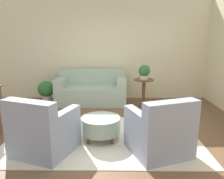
# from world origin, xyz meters

# --- Properties ---
(ground_plane) EXTENTS (16.00, 16.00, 0.00)m
(ground_plane) POSITION_xyz_m (0.00, 0.00, 0.00)
(ground_plane) COLOR brown
(wall_back) EXTENTS (9.38, 0.12, 2.80)m
(wall_back) POSITION_xyz_m (0.00, 2.75, 1.40)
(wall_back) COLOR beige
(wall_back) RESTS_ON ground_plane
(rug) EXTENTS (3.33, 2.01, 0.01)m
(rug) POSITION_xyz_m (0.00, 0.00, 0.01)
(rug) COLOR beige
(rug) RESTS_ON ground_plane
(couch) EXTENTS (1.83, 0.84, 0.89)m
(couch) POSITION_xyz_m (-0.42, 2.15, 0.34)
(couch) COLOR #9EB29E
(couch) RESTS_ON ground_plane
(armchair_left) EXTENTS (1.03, 1.03, 0.89)m
(armchair_left) POSITION_xyz_m (-0.88, -0.54, 0.35)
(armchair_left) COLOR #8E99B2
(armchair_left) RESTS_ON rug
(armchair_right) EXTENTS (1.03, 1.03, 0.89)m
(armchair_right) POSITION_xyz_m (0.88, -0.54, 0.35)
(armchair_right) COLOR #8E99B2
(armchair_right) RESTS_ON rug
(ottoman_table) EXTENTS (0.67, 0.67, 0.39)m
(ottoman_table) POSITION_xyz_m (-0.04, -0.05, 0.26)
(ottoman_table) COLOR #9EB29E
(ottoman_table) RESTS_ON rug
(side_table) EXTENTS (0.50, 0.50, 0.71)m
(side_table) POSITION_xyz_m (0.95, 1.88, 0.48)
(side_table) COLOR brown
(side_table) RESTS_ON ground_plane
(potted_plant_on_side_table) EXTENTS (0.29, 0.29, 0.36)m
(potted_plant_on_side_table) POSITION_xyz_m (0.95, 1.88, 0.90)
(potted_plant_on_side_table) COLOR beige
(potted_plant_on_side_table) RESTS_ON side_table
(potted_plant_floor) EXTENTS (0.43, 0.43, 0.62)m
(potted_plant_floor) POSITION_xyz_m (-1.63, 2.09, 0.37)
(potted_plant_floor) COLOR beige
(potted_plant_floor) RESTS_ON ground_plane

